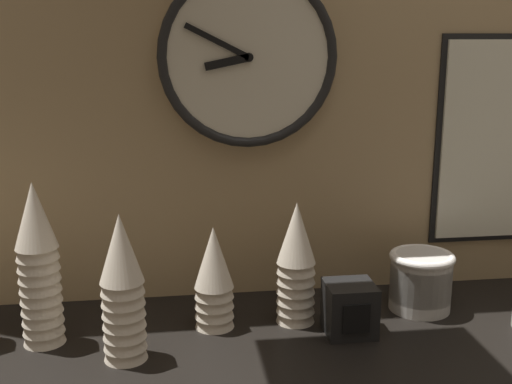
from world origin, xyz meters
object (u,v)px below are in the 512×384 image
at_px(wall_clock, 248,57).
at_px(cup_stack_center_right, 296,263).
at_px(cup_stack_center, 214,278).
at_px(cup_stack_left, 38,264).
at_px(napkin_dispenser, 350,309).
at_px(cup_stack_center_left, 123,288).
at_px(bowl_stack_right, 421,279).

bearing_deg(wall_clock, cup_stack_center_right, -62.53).
xyz_separation_m(cup_stack_center, cup_stack_center_right, (0.16, 0.00, 0.02)).
xyz_separation_m(cup_stack_left, napkin_dispenser, (0.56, -0.04, -0.10)).
bearing_deg(cup_stack_center_left, bowl_stack_right, 12.55).
bearing_deg(cup_stack_center, cup_stack_center_left, -147.16).
bearing_deg(cup_stack_center_left, napkin_dispenser, 6.08).
distance_m(bowl_stack_right, napkin_dispenser, 0.19).
distance_m(cup_stack_center_left, bowl_stack_right, 0.60).
height_order(bowl_stack_right, wall_clock, wall_clock).
xyz_separation_m(cup_stack_center, cup_stack_center_left, (-0.16, -0.10, 0.03)).
height_order(cup_stack_center_right, wall_clock, wall_clock).
distance_m(cup_stack_center_right, bowl_stack_right, 0.27).
relative_size(cup_stack_center_right, cup_stack_left, 0.80).
bearing_deg(cup_stack_left, cup_stack_center, 4.28).
height_order(cup_stack_center, cup_stack_left, cup_stack_left).
bearing_deg(wall_clock, bowl_stack_right, -19.46).
bearing_deg(cup_stack_center, cup_stack_left, -175.72).
bearing_deg(cup_stack_left, napkin_dispenser, -3.79).
distance_m(cup_stack_center_left, cup_stack_left, 0.17).
bearing_deg(cup_stack_center_left, cup_stack_left, 151.76).
relative_size(cup_stack_center, bowl_stack_right, 1.53).
distance_m(cup_stack_center_left, napkin_dispenser, 0.42).
bearing_deg(bowl_stack_right, cup_stack_center_left, -167.45).
bearing_deg(cup_stack_center_right, napkin_dispenser, -34.94).
bearing_deg(wall_clock, cup_stack_center_left, -134.67).
relative_size(cup_stack_center_left, bowl_stack_right, 1.99).
relative_size(cup_stack_center_right, napkin_dispenser, 2.46).
bearing_deg(cup_stack_center_left, cup_stack_center, 32.84).
distance_m(cup_stack_center, napkin_dispenser, 0.26).
bearing_deg(cup_stack_center, napkin_dispenser, -13.69).
relative_size(cup_stack_center_left, cup_stack_left, 0.87).
relative_size(bowl_stack_right, napkin_dispenser, 1.34).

